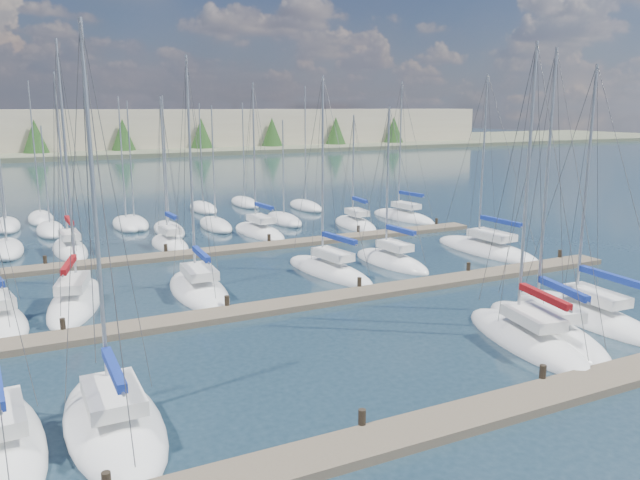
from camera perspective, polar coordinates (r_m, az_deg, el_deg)
name	(u,v)px	position (r m, az deg, el deg)	size (l,w,h in m)	color
ground	(143,200)	(75.19, -15.88, 3.57)	(400.00, 400.00, 0.00)	#213543
dock_near	(476,414)	(22.86, 14.03, -15.22)	(44.00, 1.93, 1.10)	#6B5E4C
dock_mid	(303,303)	(33.84, -1.53, -5.74)	(44.00, 1.93, 1.10)	#6B5E4C
dock_far	(223,250)	(46.47, -8.85, -0.95)	(44.00, 1.93, 1.10)	#6B5E4C
sailboat_b	(4,444)	(22.79, -26.95, -16.27)	(2.86, 8.00, 11.06)	white
sailboat_d	(526,339)	(30.15, 18.30, -8.58)	(4.15, 8.92, 13.98)	white
sailboat_i	(76,301)	(36.45, -21.44, -5.23)	(4.64, 9.40, 14.68)	white
sailboat_j	(199,289)	(36.77, -11.04, -4.46)	(3.31, 8.51, 14.02)	white
sailboat_e	(545,330)	(31.59, 19.85, -7.74)	(4.57, 9.14, 13.83)	white
sailboat_m	(486,250)	(47.72, 14.96, -0.85)	(3.57, 10.05, 13.56)	white
sailboat_k	(329,271)	(40.13, 0.82, -2.83)	(3.57, 8.89, 13.16)	white
sailboat_n	(70,249)	(49.67, -21.89, -0.79)	(2.59, 7.63, 13.71)	white
sailboat_p	(259,232)	(52.86, -5.58, 0.75)	(3.28, 7.95, 13.22)	white
sailboat_l	(391,261)	(42.83, 6.53, -1.96)	(3.07, 7.48, 11.29)	white
sailboat_q	(355,224)	(56.07, 3.25, 1.43)	(3.17, 7.30, 10.58)	white
sailboat_f	(587,316)	(34.47, 23.21, -6.37)	(3.13, 9.46, 13.25)	white
sailboat_r	(403,217)	(60.38, 7.61, 2.12)	(3.50, 8.52, 13.58)	white
sailboat_c	(114,423)	(22.73, -18.35, -15.58)	(3.17, 8.38, 13.89)	white
sailboat_o	(170,244)	(49.23, -13.57, -0.36)	(2.62, 6.35, 12.02)	white
distant_boats	(129,223)	(58.61, -17.04, 1.49)	(36.93, 20.75, 13.30)	#9EA0A5
shoreline	(5,121)	(163.01, -26.82, 9.71)	(400.00, 60.00, 38.00)	#666B51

